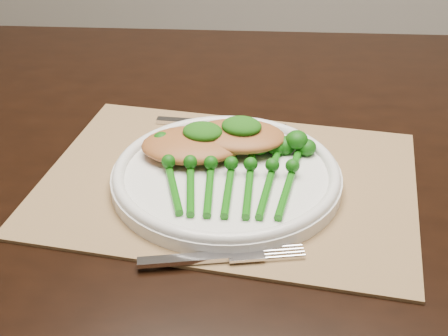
% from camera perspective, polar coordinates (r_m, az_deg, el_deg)
% --- Properties ---
extents(dining_table, '(1.73, 1.15, 0.75)m').
position_cam_1_polar(dining_table, '(1.13, 2.57, -14.10)').
color(dining_table, black).
rests_on(dining_table, ground).
extents(placemat, '(0.47, 0.35, 0.00)m').
position_cam_1_polar(placemat, '(0.80, 0.41, -1.22)').
color(placemat, '#91714A').
rests_on(placemat, dining_table).
extents(dinner_plate, '(0.29, 0.29, 0.03)m').
position_cam_1_polar(dinner_plate, '(0.78, 0.22, -0.64)').
color(dinner_plate, white).
rests_on(dinner_plate, placemat).
extents(knife, '(0.19, 0.03, 0.01)m').
position_cam_1_polar(knife, '(0.92, -1.45, 4.13)').
color(knife, silver).
rests_on(knife, placemat).
extents(fork, '(0.18, 0.08, 0.01)m').
position_cam_1_polar(fork, '(0.67, 0.79, -8.02)').
color(fork, silver).
rests_on(fork, placemat).
extents(chicken_fillet_left, '(0.16, 0.13, 0.03)m').
position_cam_1_polar(chicken_fillet_left, '(0.81, -2.82, 2.14)').
color(chicken_fillet_left, '#AF6832').
rests_on(chicken_fillet_left, dinner_plate).
extents(chicken_fillet_right, '(0.14, 0.10, 0.03)m').
position_cam_1_polar(chicken_fillet_right, '(0.82, 1.28, 2.96)').
color(chicken_fillet_right, '#AF6832').
rests_on(chicken_fillet_right, dinner_plate).
extents(pesto_dollop_left, '(0.05, 0.04, 0.02)m').
position_cam_1_polar(pesto_dollop_left, '(0.81, -1.97, 3.34)').
color(pesto_dollop_left, '#0F4409').
rests_on(pesto_dollop_left, chicken_fillet_left).
extents(pesto_dollop_right, '(0.05, 0.04, 0.02)m').
position_cam_1_polar(pesto_dollop_right, '(0.82, 1.62, 3.86)').
color(pesto_dollop_right, '#0F4409').
rests_on(pesto_dollop_right, chicken_fillet_right).
extents(broccolini_bundle, '(0.20, 0.21, 0.04)m').
position_cam_1_polar(broccolini_bundle, '(0.76, 0.53, -1.10)').
color(broccolini_bundle, '#115D0C').
rests_on(broccolini_bundle, dinner_plate).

